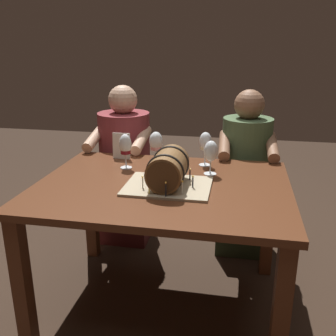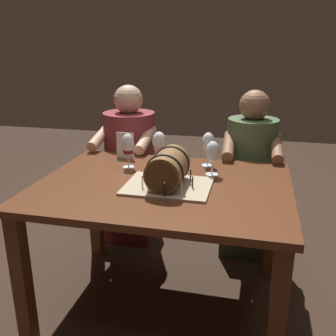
{
  "view_description": "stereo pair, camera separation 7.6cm",
  "coord_description": "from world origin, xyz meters",
  "px_view_note": "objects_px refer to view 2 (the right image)",
  "views": [
    {
      "loc": [
        0.37,
        -1.78,
        1.41
      ],
      "look_at": [
        0.04,
        -0.04,
        0.82
      ],
      "focal_mm": 40.95,
      "sensor_mm": 36.0,
      "label": 1
    },
    {
      "loc": [
        0.44,
        -1.77,
        1.41
      ],
      "look_at": [
        0.04,
        -0.04,
        0.82
      ],
      "focal_mm": 40.95,
      "sensor_mm": 36.0,
      "label": 2
    }
  ],
  "objects_px": {
    "barrel_cake": "(168,171)",
    "person_seated_right": "(249,182)",
    "menu_card": "(125,146)",
    "wine_glass_rose": "(159,143)",
    "person_seated_left": "(130,170)",
    "wine_glass_white": "(208,143)",
    "wine_glass_empty": "(213,152)",
    "dining_table": "(163,202)",
    "wine_glass_red": "(128,146)"
  },
  "relations": [
    {
      "from": "dining_table",
      "to": "wine_glass_empty",
      "type": "xyz_separation_m",
      "value": [
        0.22,
        0.19,
        0.23
      ]
    },
    {
      "from": "barrel_cake",
      "to": "person_seated_right",
      "type": "distance_m",
      "value": 0.9
    },
    {
      "from": "wine_glass_white",
      "to": "person_seated_left",
      "type": "relative_size",
      "value": 0.17
    },
    {
      "from": "dining_table",
      "to": "person_seated_left",
      "type": "relative_size",
      "value": 1.13
    },
    {
      "from": "dining_table",
      "to": "wine_glass_white",
      "type": "distance_m",
      "value": 0.46
    },
    {
      "from": "wine_glass_rose",
      "to": "wine_glass_red",
      "type": "height_order",
      "value": "wine_glass_red"
    },
    {
      "from": "wine_glass_empty",
      "to": "wine_glass_red",
      "type": "bearing_deg",
      "value": 177.72
    },
    {
      "from": "barrel_cake",
      "to": "person_seated_left",
      "type": "distance_m",
      "value": 0.92
    },
    {
      "from": "dining_table",
      "to": "wine_glass_rose",
      "type": "relative_size",
      "value": 6.9
    },
    {
      "from": "wine_glass_white",
      "to": "wine_glass_red",
      "type": "height_order",
      "value": "same"
    },
    {
      "from": "barrel_cake",
      "to": "wine_glass_white",
      "type": "height_order",
      "value": "wine_glass_white"
    },
    {
      "from": "barrel_cake",
      "to": "wine_glass_white",
      "type": "relative_size",
      "value": 2.13
    },
    {
      "from": "barrel_cake",
      "to": "wine_glass_empty",
      "type": "distance_m",
      "value": 0.3
    },
    {
      "from": "menu_card",
      "to": "dining_table",
      "type": "bearing_deg",
      "value": -45.79
    },
    {
      "from": "barrel_cake",
      "to": "wine_glass_rose",
      "type": "height_order",
      "value": "barrel_cake"
    },
    {
      "from": "wine_glass_rose",
      "to": "wine_glass_empty",
      "type": "relative_size",
      "value": 0.99
    },
    {
      "from": "wine_glass_white",
      "to": "wine_glass_rose",
      "type": "distance_m",
      "value": 0.29
    },
    {
      "from": "barrel_cake",
      "to": "wine_glass_empty",
      "type": "bearing_deg",
      "value": 51.27
    },
    {
      "from": "wine_glass_white",
      "to": "dining_table",
      "type": "bearing_deg",
      "value": -117.66
    },
    {
      "from": "wine_glass_rose",
      "to": "wine_glass_empty",
      "type": "height_order",
      "value": "wine_glass_empty"
    },
    {
      "from": "barrel_cake",
      "to": "wine_glass_red",
      "type": "distance_m",
      "value": 0.39
    },
    {
      "from": "wine_glass_rose",
      "to": "person_seated_left",
      "type": "distance_m",
      "value": 0.57
    },
    {
      "from": "wine_glass_white",
      "to": "person_seated_left",
      "type": "bearing_deg",
      "value": 148.45
    },
    {
      "from": "wine_glass_white",
      "to": "menu_card",
      "type": "xyz_separation_m",
      "value": [
        -0.51,
        0.04,
        -0.05
      ]
    },
    {
      "from": "person_seated_left",
      "to": "person_seated_right",
      "type": "xyz_separation_m",
      "value": [
        0.84,
        -0.0,
        -0.02
      ]
    },
    {
      "from": "wine_glass_rose",
      "to": "barrel_cake",
      "type": "bearing_deg",
      "value": -69.52
    },
    {
      "from": "dining_table",
      "to": "menu_card",
      "type": "bearing_deg",
      "value": 131.23
    },
    {
      "from": "wine_glass_empty",
      "to": "wine_glass_red",
      "type": "distance_m",
      "value": 0.48
    },
    {
      "from": "person_seated_left",
      "to": "person_seated_right",
      "type": "bearing_deg",
      "value": -0.02
    },
    {
      "from": "dining_table",
      "to": "wine_glass_red",
      "type": "relative_size",
      "value": 6.44
    },
    {
      "from": "person_seated_right",
      "to": "wine_glass_white",
      "type": "bearing_deg",
      "value": -123.1
    },
    {
      "from": "wine_glass_white",
      "to": "wine_glass_rose",
      "type": "height_order",
      "value": "wine_glass_white"
    },
    {
      "from": "menu_card",
      "to": "wine_glass_rose",
      "type": "bearing_deg",
      "value": -4.5
    },
    {
      "from": "dining_table",
      "to": "wine_glass_red",
      "type": "xyz_separation_m",
      "value": [
        -0.26,
        0.21,
        0.23
      ]
    },
    {
      "from": "wine_glass_white",
      "to": "person_seated_right",
      "type": "xyz_separation_m",
      "value": [
        0.24,
        0.37,
        -0.35
      ]
    },
    {
      "from": "wine_glass_white",
      "to": "menu_card",
      "type": "height_order",
      "value": "wine_glass_white"
    },
    {
      "from": "dining_table",
      "to": "barrel_cake",
      "type": "relative_size",
      "value": 3.04
    },
    {
      "from": "barrel_cake",
      "to": "menu_card",
      "type": "relative_size",
      "value": 2.63
    },
    {
      "from": "wine_glass_white",
      "to": "wine_glass_empty",
      "type": "xyz_separation_m",
      "value": [
        0.04,
        -0.15,
        -0.01
      ]
    },
    {
      "from": "dining_table",
      "to": "wine_glass_empty",
      "type": "height_order",
      "value": "wine_glass_empty"
    },
    {
      "from": "barrel_cake",
      "to": "wine_glass_empty",
      "type": "height_order",
      "value": "barrel_cake"
    },
    {
      "from": "wine_glass_empty",
      "to": "menu_card",
      "type": "bearing_deg",
      "value": 161.19
    },
    {
      "from": "wine_glass_rose",
      "to": "wine_glass_white",
      "type": "bearing_deg",
      "value": -1.71
    },
    {
      "from": "wine_glass_red",
      "to": "barrel_cake",
      "type": "bearing_deg",
      "value": -41.03
    },
    {
      "from": "barrel_cake",
      "to": "wine_glass_white",
      "type": "xyz_separation_m",
      "value": [
        0.14,
        0.39,
        0.05
      ]
    },
    {
      "from": "person_seated_right",
      "to": "wine_glass_rose",
      "type": "bearing_deg",
      "value": -145.94
    },
    {
      "from": "wine_glass_empty",
      "to": "person_seated_right",
      "type": "bearing_deg",
      "value": 69.38
    },
    {
      "from": "wine_glass_red",
      "to": "person_seated_right",
      "type": "relative_size",
      "value": 0.18
    },
    {
      "from": "dining_table",
      "to": "wine_glass_red",
      "type": "height_order",
      "value": "wine_glass_red"
    },
    {
      "from": "barrel_cake",
      "to": "person_seated_right",
      "type": "bearing_deg",
      "value": 63.05
    }
  ]
}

